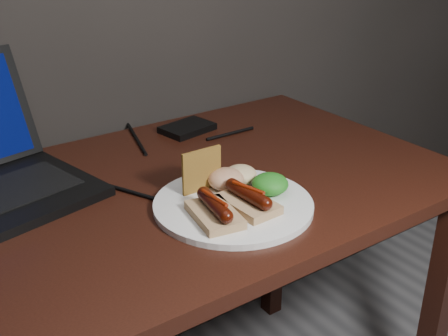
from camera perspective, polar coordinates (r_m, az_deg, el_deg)
The scene contains 10 objects.
desk at distance 1.13m, azimuth -10.11°, elevation -7.36°, with size 1.40×0.70×0.75m.
hard_drive at distance 1.42m, azimuth -3.75°, elevation 4.06°, with size 0.13×0.09×0.02m, color black.
desk_cables at distance 1.22m, azimuth -12.68°, elevation -0.22°, with size 0.87×0.43×0.01m.
plate at distance 1.05m, azimuth 0.94°, elevation -3.74°, with size 0.30×0.30×0.01m, color white.
bread_sausage_left at distance 0.98m, azimuth -0.96°, elevation -4.32°, with size 0.09×0.13×0.04m.
bread_sausage_center at distance 1.02m, azimuth 2.47°, elevation -3.22°, with size 0.08×0.12×0.04m.
crispbread at distance 1.07m, azimuth -2.28°, elevation -0.23°, with size 0.09×0.01×0.09m, color #AB7F2F.
salad_greens at distance 1.07m, azimuth 4.72°, elevation -1.61°, with size 0.07×0.07×0.04m, color #1C5B12.
salsa_mound at distance 1.09m, azimuth 0.21°, elevation -1.12°, with size 0.07×0.07×0.04m, color maroon.
coleslaw_mound at distance 1.11m, azimuth 1.71°, elevation -0.65°, with size 0.06×0.06×0.04m, color beige.
Camera 1 is at (-0.38, 0.49, 1.25)m, focal length 45.00 mm.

